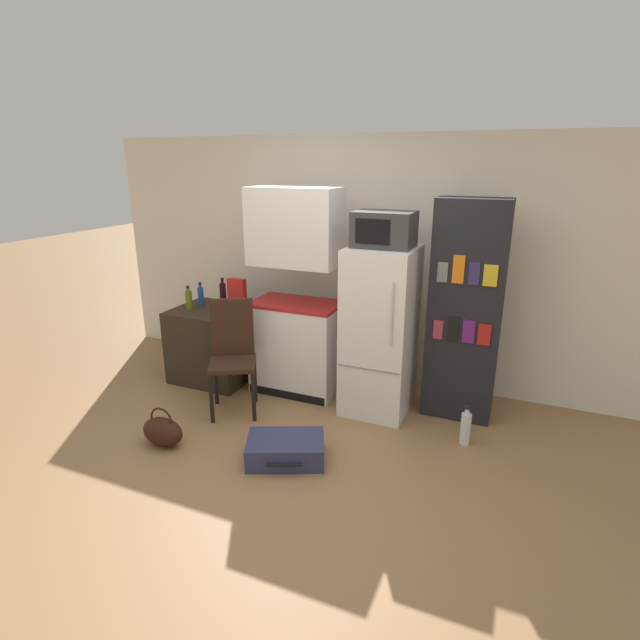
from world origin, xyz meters
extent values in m
plane|color=olive|center=(0.00, 0.00, 0.00)|extent=(24.00, 24.00, 0.00)
cube|color=silver|center=(0.20, 2.00, 1.22)|extent=(6.40, 0.10, 2.44)
cube|color=#2D2319|center=(-1.42, 1.25, 0.38)|extent=(0.77, 0.69, 0.75)
cube|color=white|center=(-0.51, 1.35, 0.44)|extent=(0.84, 0.51, 0.87)
cube|color=#B21E1E|center=(-0.51, 1.35, 0.89)|extent=(0.85, 0.52, 0.03)
cube|color=white|center=(-0.51, 1.35, 1.62)|extent=(0.84, 0.43, 0.71)
cube|color=black|center=(-0.51, 1.09, 0.04)|extent=(0.80, 0.01, 0.08)
cube|color=white|center=(0.35, 1.28, 0.75)|extent=(0.57, 0.64, 1.50)
cube|color=gray|center=(0.35, 0.96, 0.51)|extent=(0.55, 0.01, 0.01)
cylinder|color=silver|center=(0.54, 0.95, 1.02)|extent=(0.02, 0.02, 0.53)
cube|color=#333333|center=(0.35, 1.28, 1.65)|extent=(0.50, 0.36, 0.30)
cube|color=black|center=(0.31, 1.10, 1.65)|extent=(0.29, 0.01, 0.20)
cube|color=black|center=(1.04, 1.45, 0.96)|extent=(0.60, 0.31, 1.92)
cube|color=#A33351|center=(0.86, 1.29, 0.83)|extent=(0.08, 0.01, 0.16)
cube|color=black|center=(0.98, 1.29, 0.85)|extent=(0.09, 0.01, 0.21)
cube|color=#661E75|center=(1.11, 1.29, 0.84)|extent=(0.10, 0.01, 0.20)
cube|color=red|center=(1.23, 1.29, 0.84)|extent=(0.10, 0.01, 0.18)
cube|color=slate|center=(0.86, 1.29, 1.33)|extent=(0.08, 0.01, 0.16)
cube|color=orange|center=(0.98, 1.29, 1.36)|extent=(0.09, 0.01, 0.23)
cube|color=#332856|center=(1.11, 1.29, 1.34)|extent=(0.08, 0.01, 0.18)
cube|color=gold|center=(1.23, 1.29, 1.33)|extent=(0.11, 0.01, 0.17)
cylinder|color=#566619|center=(-1.62, 1.15, 0.85)|extent=(0.07, 0.07, 0.19)
cylinder|color=#566619|center=(-1.62, 1.15, 0.96)|extent=(0.03, 0.03, 0.03)
cylinder|color=black|center=(-1.62, 1.15, 0.99)|extent=(0.03, 0.03, 0.02)
cylinder|color=#1E47A3|center=(-1.60, 1.32, 0.85)|extent=(0.06, 0.06, 0.19)
cylinder|color=#1E47A3|center=(-1.60, 1.32, 0.96)|extent=(0.03, 0.03, 0.03)
cylinder|color=black|center=(-1.60, 1.32, 0.99)|extent=(0.03, 0.03, 0.02)
cylinder|color=black|center=(-1.45, 1.50, 0.86)|extent=(0.07, 0.07, 0.21)
cylinder|color=black|center=(-1.45, 1.50, 0.98)|extent=(0.03, 0.03, 0.04)
cylinder|color=black|center=(-1.45, 1.50, 1.01)|extent=(0.04, 0.04, 0.02)
cylinder|color=#AD1914|center=(-1.33, 1.49, 0.81)|extent=(0.07, 0.07, 0.11)
cylinder|color=#AD1914|center=(-1.33, 1.49, 0.88)|extent=(0.03, 0.03, 0.02)
cylinder|color=black|center=(-1.33, 1.49, 0.89)|extent=(0.03, 0.03, 0.01)
cylinder|color=silver|center=(-1.29, 1.22, 0.77)|extent=(0.15, 0.15, 0.04)
cube|color=red|center=(-1.21, 1.41, 0.90)|extent=(0.19, 0.07, 0.30)
cylinder|color=black|center=(-0.89, 0.43, 0.23)|extent=(0.04, 0.04, 0.45)
cylinder|color=black|center=(-0.57, 0.60, 0.23)|extent=(0.04, 0.04, 0.45)
cylinder|color=black|center=(-1.07, 0.75, 0.23)|extent=(0.04, 0.04, 0.45)
cylinder|color=black|center=(-0.75, 0.92, 0.23)|extent=(0.04, 0.04, 0.45)
cube|color=#331E14|center=(-0.82, 0.67, 0.47)|extent=(0.54, 0.54, 0.04)
cube|color=#331E14|center=(-0.91, 0.83, 0.76)|extent=(0.36, 0.23, 0.53)
cube|color=navy|center=(-0.04, 0.17, 0.09)|extent=(0.69, 0.58, 0.18)
cylinder|color=black|center=(0.04, -0.02, 0.09)|extent=(0.25, 0.12, 0.02)
ellipsoid|color=#33190F|center=(-1.04, -0.03, 0.12)|extent=(0.36, 0.20, 0.24)
torus|color=#33190F|center=(-1.04, -0.03, 0.23)|extent=(0.21, 0.02, 0.21)
cylinder|color=silver|center=(1.19, 0.96, 0.13)|extent=(0.08, 0.08, 0.26)
cylinder|color=silver|center=(1.19, 0.96, 0.29)|extent=(0.04, 0.04, 0.05)
cylinder|color=black|center=(1.19, 0.96, 0.32)|extent=(0.04, 0.04, 0.03)
camera|label=1|loc=(1.51, -2.78, 2.20)|focal=28.00mm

